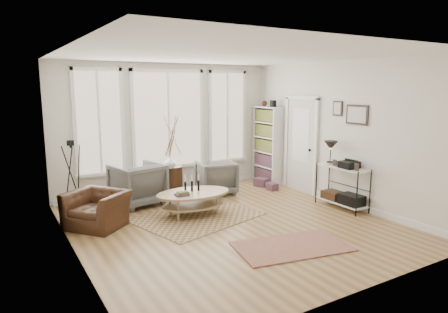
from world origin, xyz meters
TOP-DOWN VIEW (x-y plane):
  - room at (0.02, 0.03)m, footprint 5.50×5.54m
  - bay_window at (0.00, 2.71)m, footprint 4.14×0.12m
  - door at (2.57, 1.15)m, footprint 0.09×1.06m
  - bookcase at (2.44, 2.23)m, footprint 0.31×0.85m
  - low_shelf at (2.38, -0.30)m, footprint 0.38×1.08m
  - wall_art at (2.58, -0.27)m, footprint 0.04×0.88m
  - rug_main at (-0.34, 0.66)m, footprint 2.49×2.11m
  - rug_runner at (0.25, -1.32)m, footprint 1.84×1.25m
  - coffee_table at (-0.36, 0.80)m, footprint 1.45×0.97m
  - armchair_left at (-1.02, 1.99)m, footprint 1.09×1.11m
  - armchair_right at (0.79, 1.93)m, footprint 0.95×0.97m
  - side_table at (-0.10, 2.31)m, footprint 0.43×0.43m
  - vase at (-0.23, 2.15)m, footprint 0.31×0.31m
  - accent_chair at (-2.05, 1.09)m, footprint 1.26×1.24m
  - tripod_camera at (-2.20, 2.27)m, footprint 0.48×0.48m
  - book_stack_near at (2.05, 1.94)m, footprint 0.32×0.36m
  - book_stack_far at (2.05, 1.51)m, footprint 0.21×0.26m

SIDE VIEW (x-z plane):
  - rug_main at x=-0.34m, z-range 0.00..0.01m
  - rug_runner at x=0.25m, z-range 0.01..0.02m
  - book_stack_far at x=2.05m, z-range 0.00..0.16m
  - book_stack_near at x=2.05m, z-range 0.00..0.19m
  - accent_chair at x=-2.05m, z-range 0.00..0.61m
  - coffee_table at x=-0.36m, z-range 0.02..0.67m
  - armchair_right at x=0.79m, z-range 0.00..0.74m
  - armchair_left at x=-1.02m, z-range 0.00..0.86m
  - low_shelf at x=2.38m, z-range -0.14..1.16m
  - tripod_camera at x=-2.20m, z-range -0.05..1.32m
  - vase at x=-0.23m, z-range 0.65..0.92m
  - side_table at x=-0.10m, z-range -0.03..1.78m
  - bookcase at x=2.44m, z-range -0.07..1.99m
  - door at x=2.57m, z-range 0.01..2.23m
  - room at x=0.02m, z-range -0.02..2.88m
  - bay_window at x=0.00m, z-range 0.49..2.73m
  - wall_art at x=2.58m, z-range 1.66..2.10m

